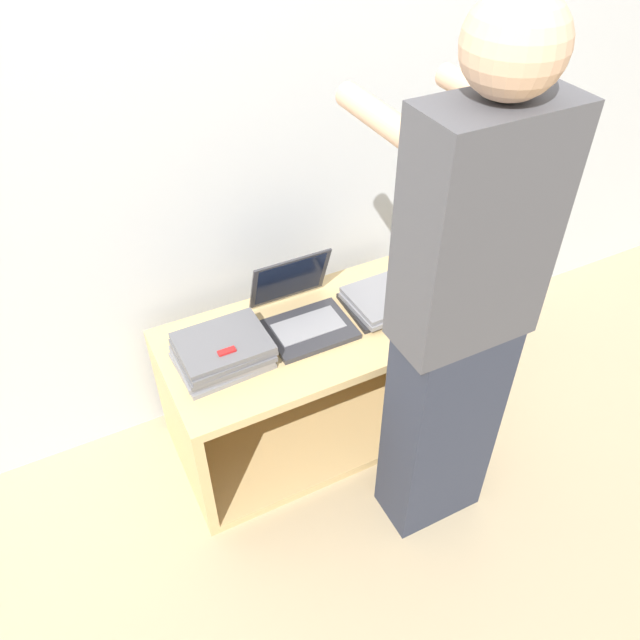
{
  "coord_description": "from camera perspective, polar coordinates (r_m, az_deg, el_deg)",
  "views": [
    {
      "loc": [
        -0.73,
        -1.25,
        2.08
      ],
      "look_at": [
        0.0,
        0.2,
        0.68
      ],
      "focal_mm": 35.0,
      "sensor_mm": 36.0,
      "label": 1
    }
  ],
  "objects": [
    {
      "name": "inventory_tag",
      "position": [
        2.08,
        -8.52,
        -2.84
      ],
      "size": [
        0.06,
        0.02,
        0.01
      ],
      "color": "red",
      "rests_on": "laptop_stack_left"
    },
    {
      "name": "laptop_open",
      "position": [
        2.28,
        -1.57,
        0.69
      ],
      "size": [
        0.3,
        0.33,
        0.24
      ],
      "color": "#333338",
      "rests_on": "cart"
    },
    {
      "name": "ground_plane",
      "position": [
        2.53,
        2.07,
        -14.36
      ],
      "size": [
        12.0,
        12.0,
        0.0
      ],
      "primitive_type": "plane",
      "color": "tan"
    },
    {
      "name": "laptop_stack_left",
      "position": [
        2.15,
        -8.91,
        -2.87
      ],
      "size": [
        0.32,
        0.26,
        0.09
      ],
      "color": "gray",
      "rests_on": "cart"
    },
    {
      "name": "wall_back",
      "position": [
        2.22,
        -5.73,
        17.45
      ],
      "size": [
        8.0,
        0.05,
        2.4
      ],
      "color": "silver",
      "rests_on": "ground_plane"
    },
    {
      "name": "person",
      "position": [
        1.84,
        12.64,
        0.1
      ],
      "size": [
        0.4,
        0.54,
        1.78
      ],
      "color": "#2D3342",
      "rests_on": "ground_plane"
    },
    {
      "name": "laptop_stack_right",
      "position": [
        2.39,
        6.22,
        1.93
      ],
      "size": [
        0.32,
        0.26,
        0.05
      ],
      "color": "#232326",
      "rests_on": "cart"
    },
    {
      "name": "cart",
      "position": [
        2.5,
        -1.47,
        -5.04
      ],
      "size": [
        1.08,
        0.56,
        0.56
      ],
      "color": "tan",
      "rests_on": "ground_plane"
    }
  ]
}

